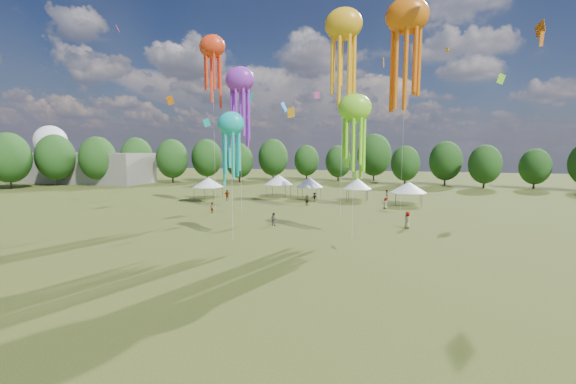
# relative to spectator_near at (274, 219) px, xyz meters

# --- Properties ---
(spectator_near) EXTENTS (0.91, 0.82, 1.52)m
(spectator_near) POSITION_rel_spectator_near_xyz_m (0.00, 0.00, 0.00)
(spectator_near) COLOR gray
(spectator_near) RESTS_ON ground
(spectators_far) EXTENTS (30.98, 26.07, 1.91)m
(spectators_far) POSITION_rel_spectator_near_xyz_m (3.42, 16.16, 0.10)
(spectators_far) COLOR gray
(spectators_far) RESTS_ON ground
(festival_tents) EXTENTS (40.77, 11.91, 4.21)m
(festival_tents) POSITION_rel_spectator_near_xyz_m (-1.21, 23.55, 2.27)
(festival_tents) COLOR #47474C
(festival_tents) RESTS_ON ground
(show_kites) EXTENTS (31.71, 23.69, 29.11)m
(show_kites) POSITION_rel_spectator_near_xyz_m (5.23, 8.55, 19.95)
(show_kites) COLOR purple
(show_kites) RESTS_ON ground
(treeline) EXTENTS (201.57, 95.24, 13.43)m
(treeline) POSITION_rel_spectator_near_xyz_m (-0.69, 31.30, 5.78)
(treeline) COLOR #38281C
(treeline) RESTS_ON ground
(hangar) EXTENTS (40.00, 12.00, 8.00)m
(hangar) POSITION_rel_spectator_near_xyz_m (-68.83, 40.78, 3.24)
(hangar) COLOR gray
(hangar) RESTS_ON ground
(radome) EXTENTS (9.00, 9.00, 16.00)m
(radome) POSITION_rel_spectator_near_xyz_m (-84.83, 46.78, 9.22)
(radome) COLOR white
(radome) RESTS_ON ground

